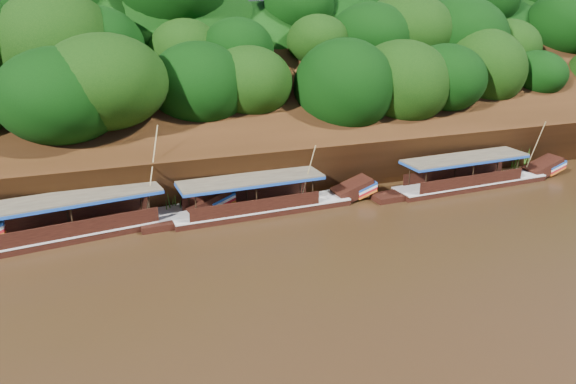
# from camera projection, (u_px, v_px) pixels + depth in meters

# --- Properties ---
(ground) EXTENTS (160.00, 160.00, 0.00)m
(ground) POSITION_uv_depth(u_px,v_px,m) (328.00, 259.00, 29.52)
(ground) COLOR black
(ground) RESTS_ON ground
(riverbank) EXTENTS (120.00, 30.06, 19.40)m
(riverbank) POSITION_uv_depth(u_px,v_px,m) (223.00, 130.00, 48.98)
(riverbank) COLOR black
(riverbank) RESTS_ON ground
(boat_0) EXTENTS (14.37, 2.81, 5.06)m
(boat_0) POSITION_uv_depth(u_px,v_px,m) (479.00, 179.00, 40.49)
(boat_0) COLOR black
(boat_0) RESTS_ON ground
(boat_1) EXTENTS (13.75, 2.79, 4.80)m
(boat_1) POSITION_uv_depth(u_px,v_px,m) (273.00, 203.00, 35.80)
(boat_1) COLOR black
(boat_1) RESTS_ON ground
(boat_2) EXTENTS (15.72, 4.29, 6.40)m
(boat_2) POSITION_uv_depth(u_px,v_px,m) (100.00, 223.00, 32.59)
(boat_2) COLOR black
(boat_2) RESTS_ON ground
(reeds) EXTENTS (49.78, 2.36, 1.99)m
(reeds) POSITION_uv_depth(u_px,v_px,m) (223.00, 192.00, 36.59)
(reeds) COLOR #326318
(reeds) RESTS_ON ground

